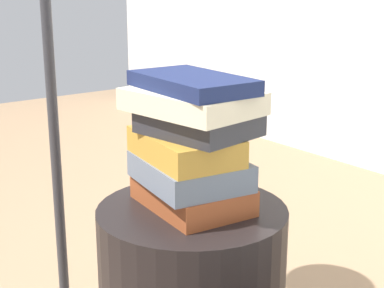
{
  "coord_description": "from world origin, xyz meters",
  "views": [
    {
      "loc": [
        0.99,
        -0.75,
        1.05
      ],
      "look_at": [
        0.0,
        0.0,
        0.7
      ],
      "focal_mm": 54.72,
      "sensor_mm": 36.0,
      "label": 1
    }
  ],
  "objects": [
    {
      "name": "book_slate",
      "position": [
        -0.01,
        -0.0,
        0.63
      ],
      "size": [
        0.28,
        0.24,
        0.06
      ],
      "primitive_type": "cube",
      "rotation": [
        0.0,
        0.0,
        -0.16
      ],
      "color": "slate",
      "rests_on": "book_rust"
    },
    {
      "name": "book_cream",
      "position": [
        -0.0,
        0.0,
        0.79
      ],
      "size": [
        0.3,
        0.23,
        0.05
      ],
      "primitive_type": "cube",
      "rotation": [
        0.0,
        0.0,
        0.13
      ],
      "color": "beige",
      "rests_on": "book_charcoal"
    },
    {
      "name": "book_charcoal",
      "position": [
        0.01,
        0.01,
        0.74
      ],
      "size": [
        0.26,
        0.22,
        0.05
      ],
      "primitive_type": "cube",
      "rotation": [
        0.0,
        0.0,
        0.15
      ],
      "color": "#28282D",
      "rests_on": "book_ochre"
    },
    {
      "name": "book_navy",
      "position": [
        -0.0,
        -0.0,
        0.83
      ],
      "size": [
        0.29,
        0.18,
        0.03
      ],
      "primitive_type": "cube",
      "rotation": [
        0.0,
        0.0,
        -0.05
      ],
      "color": "#19234C",
      "rests_on": "book_cream"
    },
    {
      "name": "book_rust",
      "position": [
        -0.01,
        0.01,
        0.57
      ],
      "size": [
        0.28,
        0.21,
        0.06
      ],
      "primitive_type": "cube",
      "rotation": [
        0.0,
        0.0,
        -0.1
      ],
      "color": "#994723",
      "rests_on": "side_table"
    },
    {
      "name": "book_ochre",
      "position": [
        -0.01,
        -0.01,
        0.69
      ],
      "size": [
        0.28,
        0.2,
        0.06
      ],
      "primitive_type": "cube",
      "rotation": [
        0.0,
        0.0,
        -0.15
      ],
      "color": "#B7842D",
      "rests_on": "book_slate"
    }
  ]
}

